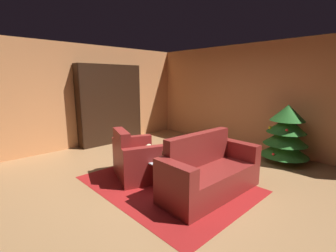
{
  "coord_description": "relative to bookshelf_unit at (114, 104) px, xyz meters",
  "views": [
    {
      "loc": [
        2.92,
        -2.8,
        1.8
      ],
      "look_at": [
        -0.16,
        0.13,
        0.94
      ],
      "focal_mm": 25.35,
      "sensor_mm": 36.0,
      "label": 1
    }
  ],
  "objects": [
    {
      "name": "armchair_red",
      "position": [
        2.46,
        -1.05,
        -0.77
      ],
      "size": [
        1.17,
        1.05,
        0.91
      ],
      "color": "maroon",
      "rests_on": "ground"
    },
    {
      "name": "bottle_on_table",
      "position": [
        3.14,
        -0.97,
        -0.55
      ],
      "size": [
        0.08,
        0.08,
        0.27
      ],
      "color": "#502F18",
      "rests_on": "coffee_table"
    },
    {
      "name": "couch_red",
      "position": [
        3.77,
        -0.59,
        -0.76
      ],
      "size": [
        0.75,
        1.79,
        0.94
      ],
      "color": "maroon",
      "rests_on": "ground"
    },
    {
      "name": "wall_left",
      "position": [
        -0.24,
        -0.69,
        0.25
      ],
      "size": [
        0.06,
        6.02,
        2.67
      ],
      "primitive_type": "cube",
      "color": "#D58850",
      "rests_on": "ground"
    },
    {
      "name": "wall_back",
      "position": [
        2.95,
        2.29,
        0.25
      ],
      "size": [
        6.44,
        0.06,
        2.67
      ],
      "primitive_type": "cube",
      "color": "#D58850",
      "rests_on": "ground"
    },
    {
      "name": "coffee_table",
      "position": [
        3.02,
        -0.85,
        -0.71
      ],
      "size": [
        0.63,
        0.63,
        0.42
      ],
      "color": "black",
      "rests_on": "ground"
    },
    {
      "name": "bookshelf_unit",
      "position": [
        0.0,
        0.0,
        0.0
      ],
      "size": [
        0.33,
        1.83,
        2.17
      ],
      "color": "black",
      "rests_on": "ground"
    },
    {
      "name": "book_stack_on_table",
      "position": [
        2.97,
        -0.9,
        -0.62
      ],
      "size": [
        0.22,
        0.19,
        0.08
      ],
      "color": "#378243",
      "rests_on": "coffee_table"
    },
    {
      "name": "area_rug",
      "position": [
        3.09,
        -0.86,
        -1.08
      ],
      "size": [
        2.77,
        2.08,
        0.01
      ],
      "primitive_type": "cube",
      "color": "maroon",
      "rests_on": "ground"
    },
    {
      "name": "decorated_tree",
      "position": [
        4.03,
        1.74,
        -0.45
      ],
      "size": [
        0.99,
        0.99,
        1.26
      ],
      "color": "brown",
      "rests_on": "ground"
    },
    {
      "name": "ground_plane",
      "position": [
        2.95,
        -0.69,
        -1.08
      ],
      "size": [
        7.58,
        7.58,
        0.0
      ],
      "primitive_type": "plane",
      "color": "#9D7248"
    }
  ]
}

